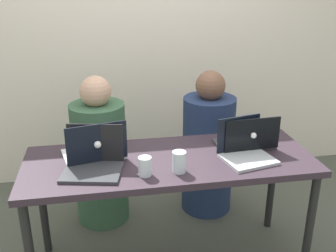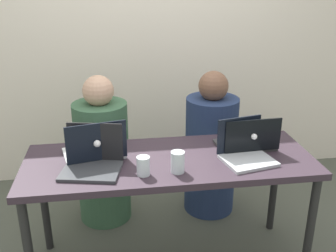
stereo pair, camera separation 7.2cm
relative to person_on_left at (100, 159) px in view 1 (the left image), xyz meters
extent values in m
cube|color=silver|center=(0.41, 0.74, 0.70)|extent=(4.50, 0.10, 2.39)
cube|color=#2F232D|center=(0.41, -0.61, 0.24)|extent=(1.69, 0.64, 0.04)
cylinder|color=black|center=(1.21, -0.88, -0.14)|extent=(0.05, 0.05, 0.72)
cylinder|color=black|center=(-0.39, -0.34, -0.14)|extent=(0.05, 0.05, 0.72)
cylinder|color=black|center=(1.21, -0.34, -0.14)|extent=(0.05, 0.05, 0.72)
cylinder|color=#355A3E|center=(0.00, 0.00, -0.04)|extent=(0.46, 0.46, 0.92)
sphere|color=tan|center=(0.00, 0.00, 0.51)|extent=(0.22, 0.22, 0.22)
cylinder|color=navy|center=(0.82, 0.00, -0.04)|extent=(0.48, 0.48, 0.92)
sphere|color=brown|center=(0.82, 0.00, 0.52)|extent=(0.22, 0.22, 0.22)
cube|color=#AEB3B9|center=(0.85, -0.72, 0.27)|extent=(0.32, 0.29, 0.02)
cube|color=black|center=(0.83, -0.60, 0.39)|extent=(0.28, 0.07, 0.21)
sphere|color=white|center=(0.82, -0.59, 0.39)|extent=(0.04, 0.04, 0.04)
cube|color=#35373B|center=(-0.04, -0.72, 0.27)|extent=(0.36, 0.30, 0.02)
cube|color=black|center=(-0.01, -0.60, 0.39)|extent=(0.31, 0.08, 0.22)
sphere|color=white|center=(-0.01, -0.58, 0.39)|extent=(0.04, 0.04, 0.04)
cube|color=silver|center=(-0.03, -0.49, 0.27)|extent=(0.39, 0.31, 0.02)
cube|color=black|center=(0.00, -0.61, 0.39)|extent=(0.34, 0.08, 0.22)
sphere|color=white|center=(0.00, -0.63, 0.39)|extent=(0.04, 0.04, 0.04)
cube|color=#363737|center=(0.90, -0.50, 0.27)|extent=(0.36, 0.24, 0.02)
cube|color=black|center=(0.91, -0.62, 0.38)|extent=(0.35, 0.03, 0.20)
sphere|color=white|center=(0.91, -0.63, 0.38)|extent=(0.04, 0.04, 0.04)
cylinder|color=silver|center=(0.24, -0.78, 0.31)|extent=(0.07, 0.07, 0.11)
cylinder|color=silver|center=(0.24, -0.78, 0.29)|extent=(0.06, 0.06, 0.06)
cylinder|color=silver|center=(0.43, -0.78, 0.32)|extent=(0.08, 0.08, 0.12)
cylinder|color=silver|center=(0.43, -0.78, 0.29)|extent=(0.07, 0.07, 0.07)
camera|label=1|loc=(0.03, -2.65, 1.28)|focal=42.00mm
camera|label=2|loc=(0.10, -2.66, 1.28)|focal=42.00mm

